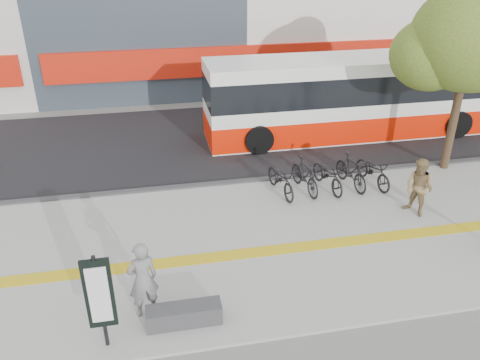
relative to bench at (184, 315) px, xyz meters
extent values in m
plane|color=slate|center=(2.60, 1.20, -0.30)|extent=(120.00, 120.00, 0.00)
cube|color=gray|center=(2.60, 2.70, -0.27)|extent=(40.00, 7.00, 0.08)
cube|color=gold|center=(2.60, 2.20, -0.22)|extent=(40.00, 0.45, 0.01)
cube|color=black|center=(2.60, 10.20, -0.28)|extent=(40.00, 8.00, 0.06)
cube|color=#37373A|center=(2.60, 6.20, -0.23)|extent=(40.00, 0.25, 0.14)
cube|color=red|center=(4.60, 15.25, 1.70)|extent=(19.00, 0.50, 1.40)
cube|color=#37373A|center=(0.00, 0.00, 0.00)|extent=(1.60, 0.45, 0.45)
cylinder|color=black|center=(-1.60, -0.30, 0.88)|extent=(0.08, 0.08, 2.20)
cube|color=black|center=(-1.60, -0.30, 1.09)|extent=(0.55, 0.08, 1.60)
cube|color=white|center=(-1.60, -0.35, 1.09)|extent=(0.40, 0.02, 1.30)
cylinder|color=#3A261A|center=(9.80, 5.90, 1.38)|extent=(0.28, 0.28, 3.20)
ellipsoid|color=#396220|center=(9.80, 5.90, 4.29)|extent=(3.80, 3.80, 3.42)
ellipsoid|color=#396220|center=(8.80, 6.40, 3.69)|extent=(2.60, 2.60, 2.34)
ellipsoid|color=#396220|center=(10.10, 6.70, 5.10)|extent=(2.20, 2.20, 1.98)
cube|color=white|center=(7.78, 9.70, 1.33)|extent=(11.84, 2.47, 3.16)
cube|color=red|center=(7.78, 9.70, 0.30)|extent=(11.86, 2.49, 0.99)
cube|color=black|center=(7.78, 9.70, 1.88)|extent=(11.86, 2.49, 1.09)
cylinder|color=black|center=(3.64, 8.47, 0.30)|extent=(1.09, 0.35, 1.09)
cylinder|color=black|center=(3.64, 10.93, 0.30)|extent=(1.09, 0.35, 1.09)
cylinder|color=black|center=(11.92, 8.47, 0.30)|extent=(1.09, 0.35, 1.09)
cylinder|color=black|center=(11.92, 10.93, 0.30)|extent=(1.09, 0.35, 1.09)
imported|color=black|center=(3.58, 5.20, 0.27)|extent=(0.94, 1.95, 0.98)
imported|color=black|center=(4.37, 5.20, 0.32)|extent=(0.79, 1.87, 1.09)
imported|color=black|center=(5.15, 5.20, 0.27)|extent=(0.94, 1.95, 0.98)
imported|color=black|center=(5.94, 5.20, 0.32)|extent=(0.79, 1.87, 1.09)
imported|color=black|center=(6.72, 5.20, 0.27)|extent=(0.94, 1.95, 0.98)
imported|color=black|center=(-0.80, 0.49, 0.69)|extent=(0.76, 0.61, 1.83)
imported|color=olive|center=(7.15, 3.18, 0.65)|extent=(0.98, 1.06, 1.76)
camera|label=1|loc=(-0.37, -7.94, 7.29)|focal=36.30mm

